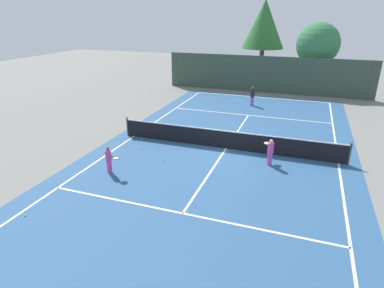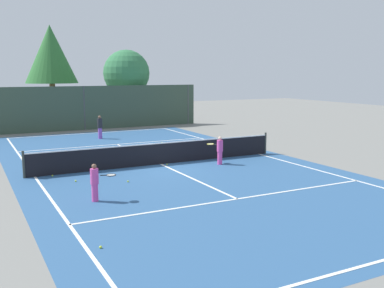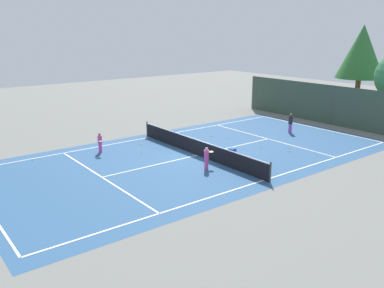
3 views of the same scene
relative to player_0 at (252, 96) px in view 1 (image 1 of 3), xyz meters
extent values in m
plane|color=slate|center=(0.24, -9.11, -0.76)|extent=(80.00, 80.00, 0.00)
cube|color=#2D5684|center=(0.24, -9.11, -0.75)|extent=(13.00, 25.00, 0.00)
cube|color=white|center=(-5.26, -9.11, -0.75)|extent=(0.10, 24.00, 0.01)
cube|color=white|center=(5.74, -9.11, -0.75)|extent=(0.10, 24.00, 0.01)
cube|color=white|center=(0.24, 2.89, -0.75)|extent=(11.00, 0.10, 0.01)
cube|color=white|center=(0.24, -15.51, -0.75)|extent=(11.00, 0.10, 0.01)
cube|color=white|center=(0.24, -2.71, -0.75)|extent=(11.00, 0.10, 0.01)
cube|color=white|center=(0.24, -9.11, -0.75)|extent=(0.10, 12.80, 0.01)
cylinder|color=#333833|center=(-5.66, -9.11, -0.21)|extent=(0.10, 0.10, 1.10)
cylinder|color=#333833|center=(6.14, -9.11, -0.21)|extent=(0.10, 0.10, 1.10)
cube|color=black|center=(0.24, -9.11, -0.28)|extent=(11.80, 0.03, 0.95)
cube|color=white|center=(0.24, -9.11, 0.22)|extent=(11.80, 0.04, 0.05)
cube|color=#384C3D|center=(0.24, 4.89, 0.84)|extent=(18.00, 0.06, 3.20)
cylinder|color=#3F4447|center=(-8.26, 4.89, 0.84)|extent=(0.12, 0.12, 3.20)
cylinder|color=#3F4447|center=(0.24, 4.89, 0.84)|extent=(0.12, 0.12, 3.20)
cylinder|color=#3F4447|center=(8.74, 4.89, 0.84)|extent=(0.12, 0.12, 3.20)
cylinder|color=brown|center=(-0.96, 10.47, 0.90)|extent=(0.46, 0.46, 3.31)
cone|color=#2D6B33|center=(-0.96, 10.47, 4.89)|extent=(4.22, 4.22, 4.69)
cylinder|color=brown|center=(4.32, 7.15, 0.61)|extent=(0.32, 0.32, 2.73)
sphere|color=#337547|center=(4.32, 7.15, 3.37)|extent=(3.73, 3.73, 3.73)
cylinder|color=purple|center=(0.00, 0.00, -0.41)|extent=(0.25, 0.25, 0.69)
cylinder|color=#232328|center=(0.00, 0.00, 0.23)|extent=(0.32, 0.32, 0.60)
sphere|color=brown|center=(0.00, 0.00, 0.63)|extent=(0.19, 0.19, 0.19)
cylinder|color=#D14799|center=(-4.01, -13.58, -0.47)|extent=(0.21, 0.21, 0.58)
cylinder|color=#D14799|center=(-4.01, -13.58, 0.08)|extent=(0.27, 0.27, 0.51)
sphere|color=brown|center=(-4.01, -13.58, 0.41)|extent=(0.16, 0.16, 0.16)
cylinder|color=black|center=(-3.74, -13.68, 0.10)|extent=(0.20, 0.09, 0.03)
torus|color=black|center=(-3.51, -13.76, 0.10)|extent=(0.42, 0.42, 0.03)
cylinder|color=silver|center=(-3.51, -13.76, 0.10)|extent=(0.35, 0.35, 0.00)
cylinder|color=#D14799|center=(2.64, -10.38, -0.46)|extent=(0.22, 0.22, 0.60)
cylinder|color=#D14799|center=(2.64, -10.38, 0.11)|extent=(0.28, 0.28, 0.53)
sphere|color=beige|center=(2.64, -10.38, 0.45)|extent=(0.16, 0.16, 0.16)
cylinder|color=black|center=(2.52, -10.12, 0.13)|extent=(0.11, 0.20, 0.03)
torus|color=yellow|center=(2.42, -9.89, 0.13)|extent=(0.44, 0.44, 0.03)
cylinder|color=silver|center=(2.42, -9.89, 0.13)|extent=(0.36, 0.36, 0.00)
cube|color=blue|center=(1.33, -7.21, -0.58)|extent=(0.39, 0.37, 0.36)
sphere|color=#CCE533|center=(1.25, -7.21, -0.36)|extent=(0.07, 0.07, 0.07)
sphere|color=#CCE533|center=(1.41, -7.15, -0.36)|extent=(0.07, 0.07, 0.07)
sphere|color=#CCE533|center=(-2.21, -11.64, -0.72)|extent=(0.07, 0.07, 0.07)
sphere|color=#CCE533|center=(-4.95, -17.52, -0.72)|extent=(0.07, 0.07, 0.07)
sphere|color=#CCE533|center=(0.90, -9.07, -0.72)|extent=(0.07, 0.07, 0.07)
sphere|color=#CCE533|center=(2.75, -3.46, -0.72)|extent=(0.07, 0.07, 0.07)
sphere|color=#CCE533|center=(-4.61, -9.33, -0.72)|extent=(0.07, 0.07, 0.07)
sphere|color=#CCE533|center=(3.30, -4.05, -0.72)|extent=(0.07, 0.07, 0.07)
sphere|color=#CCE533|center=(1.52, -4.74, -0.72)|extent=(0.07, 0.07, 0.07)
sphere|color=#CCE533|center=(-2.69, -5.49, -0.72)|extent=(0.07, 0.07, 0.07)
sphere|color=#CCE533|center=(4.87, -3.48, -0.72)|extent=(0.07, 0.07, 0.07)
sphere|color=#CCE533|center=(0.42, -9.42, -0.72)|extent=(0.07, 0.07, 0.07)
sphere|color=#CCE533|center=(-3.98, -10.67, -0.72)|extent=(0.07, 0.07, 0.07)
sphere|color=#CCE533|center=(3.36, -7.11, -0.72)|extent=(0.07, 0.07, 0.07)
sphere|color=#CCE533|center=(-1.64, -4.97, -0.72)|extent=(0.07, 0.07, 0.07)
camera|label=1|loc=(3.86, -24.67, 5.90)|focal=30.40mm
camera|label=2|loc=(-7.62, -27.44, 3.39)|focal=41.44mm
camera|label=3|loc=(18.82, -23.84, 6.63)|focal=37.58mm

